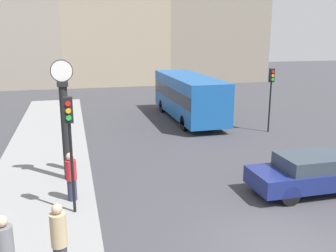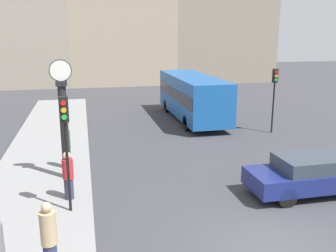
{
  "view_description": "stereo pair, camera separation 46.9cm",
  "coord_description": "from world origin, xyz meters",
  "px_view_note": "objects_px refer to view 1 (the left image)",
  "views": [
    {
      "loc": [
        -5.07,
        -7.72,
        5.52
      ],
      "look_at": [
        -1.11,
        7.64,
        1.58
      ],
      "focal_mm": 40.0,
      "sensor_mm": 36.0,
      "label": 1
    },
    {
      "loc": [
        -4.61,
        -7.83,
        5.52
      ],
      "look_at": [
        -1.11,
        7.64,
        1.58
      ],
      "focal_mm": 40.0,
      "sensor_mm": 36.0,
      "label": 2
    }
  ],
  "objects_px": {
    "sedan_car": "(314,173)",
    "bus_distant": "(189,95)",
    "traffic_light_near": "(70,131)",
    "street_clock": "(65,122)",
    "pedestrian_green_hoodie": "(67,147)",
    "traffic_light_far": "(271,87)",
    "pedestrian_tan_coat": "(59,242)",
    "pedestrian_red_top": "(71,176)"
  },
  "relations": [
    {
      "from": "sedan_car",
      "to": "bus_distant",
      "type": "xyz_separation_m",
      "value": [
        -0.84,
        12.17,
        0.91
      ]
    },
    {
      "from": "sedan_car",
      "to": "traffic_light_near",
      "type": "distance_m",
      "value": 8.53
    },
    {
      "from": "bus_distant",
      "to": "street_clock",
      "type": "distance_m",
      "value": 11.88
    },
    {
      "from": "sedan_car",
      "to": "pedestrian_green_hoodie",
      "type": "height_order",
      "value": "pedestrian_green_hoodie"
    },
    {
      "from": "traffic_light_near",
      "to": "traffic_light_far",
      "type": "distance_m",
      "value": 13.41
    },
    {
      "from": "bus_distant",
      "to": "traffic_light_near",
      "type": "distance_m",
      "value": 14.11
    },
    {
      "from": "bus_distant",
      "to": "street_clock",
      "type": "height_order",
      "value": "street_clock"
    },
    {
      "from": "traffic_light_near",
      "to": "street_clock",
      "type": "relative_size",
      "value": 0.8
    },
    {
      "from": "street_clock",
      "to": "traffic_light_near",
      "type": "bearing_deg",
      "value": -86.33
    },
    {
      "from": "traffic_light_far",
      "to": "pedestrian_tan_coat",
      "type": "xyz_separation_m",
      "value": [
        -11.28,
        -11.0,
        -1.54
      ]
    },
    {
      "from": "bus_distant",
      "to": "traffic_light_near",
      "type": "relative_size",
      "value": 2.43
    },
    {
      "from": "traffic_light_far",
      "to": "pedestrian_red_top",
      "type": "xyz_separation_m",
      "value": [
        -11.0,
        -6.85,
        -1.63
      ]
    },
    {
      "from": "pedestrian_red_top",
      "to": "pedestrian_green_hoodie",
      "type": "height_order",
      "value": "pedestrian_green_hoodie"
    },
    {
      "from": "sedan_car",
      "to": "traffic_light_far",
      "type": "distance_m",
      "value": 8.62
    },
    {
      "from": "pedestrian_red_top",
      "to": "pedestrian_green_hoodie",
      "type": "xyz_separation_m",
      "value": [
        -0.15,
        3.02,
        0.12
      ]
    },
    {
      "from": "sedan_car",
      "to": "pedestrian_green_hoodie",
      "type": "xyz_separation_m",
      "value": [
        -8.49,
        4.15,
        0.38
      ]
    },
    {
      "from": "sedan_car",
      "to": "traffic_light_far",
      "type": "relative_size",
      "value": 1.3
    },
    {
      "from": "street_clock",
      "to": "pedestrian_red_top",
      "type": "bearing_deg",
      "value": -86.31
    },
    {
      "from": "traffic_light_far",
      "to": "street_clock",
      "type": "bearing_deg",
      "value": -156.27
    },
    {
      "from": "traffic_light_near",
      "to": "pedestrian_green_hoodie",
      "type": "bearing_deg",
      "value": 92.98
    },
    {
      "from": "traffic_light_near",
      "to": "street_clock",
      "type": "height_order",
      "value": "street_clock"
    },
    {
      "from": "bus_distant",
      "to": "pedestrian_green_hoodie",
      "type": "bearing_deg",
      "value": -133.62
    },
    {
      "from": "traffic_light_near",
      "to": "sedan_car",
      "type": "bearing_deg",
      "value": -1.55
    },
    {
      "from": "traffic_light_far",
      "to": "pedestrian_green_hoodie",
      "type": "distance_m",
      "value": 11.89
    },
    {
      "from": "traffic_light_near",
      "to": "pedestrian_tan_coat",
      "type": "xyz_separation_m",
      "value": [
        -0.33,
        -3.25,
        -1.67
      ]
    },
    {
      "from": "traffic_light_near",
      "to": "pedestrian_red_top",
      "type": "relative_size",
      "value": 2.19
    },
    {
      "from": "traffic_light_far",
      "to": "pedestrian_green_hoodie",
      "type": "height_order",
      "value": "traffic_light_far"
    },
    {
      "from": "pedestrian_red_top",
      "to": "street_clock",
      "type": "bearing_deg",
      "value": 93.69
    },
    {
      "from": "pedestrian_tan_coat",
      "to": "pedestrian_green_hoodie",
      "type": "height_order",
      "value": "pedestrian_green_hoodie"
    },
    {
      "from": "traffic_light_near",
      "to": "pedestrian_red_top",
      "type": "distance_m",
      "value": 1.98
    },
    {
      "from": "sedan_car",
      "to": "pedestrian_red_top",
      "type": "xyz_separation_m",
      "value": [
        -8.34,
        1.12,
        0.25
      ]
    },
    {
      "from": "traffic_light_near",
      "to": "street_clock",
      "type": "distance_m",
      "value": 2.89
    },
    {
      "from": "traffic_light_near",
      "to": "traffic_light_far",
      "type": "relative_size",
      "value": 0.99
    },
    {
      "from": "bus_distant",
      "to": "street_clock",
      "type": "bearing_deg",
      "value": -130.0
    },
    {
      "from": "traffic_light_near",
      "to": "pedestrian_green_hoodie",
      "type": "xyz_separation_m",
      "value": [
        -0.2,
        3.92,
        -1.64
      ]
    },
    {
      "from": "pedestrian_tan_coat",
      "to": "street_clock",
      "type": "bearing_deg",
      "value": 88.61
    },
    {
      "from": "sedan_car",
      "to": "traffic_light_near",
      "type": "height_order",
      "value": "traffic_light_near"
    },
    {
      "from": "sedan_car",
      "to": "bus_distant",
      "type": "height_order",
      "value": "bus_distant"
    },
    {
      "from": "street_clock",
      "to": "traffic_light_far",
      "type": "bearing_deg",
      "value": 23.73
    },
    {
      "from": "pedestrian_red_top",
      "to": "traffic_light_near",
      "type": "bearing_deg",
      "value": -86.37
    },
    {
      "from": "traffic_light_far",
      "to": "pedestrian_red_top",
      "type": "relative_size",
      "value": 2.21
    },
    {
      "from": "traffic_light_near",
      "to": "pedestrian_red_top",
      "type": "height_order",
      "value": "traffic_light_near"
    }
  ]
}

